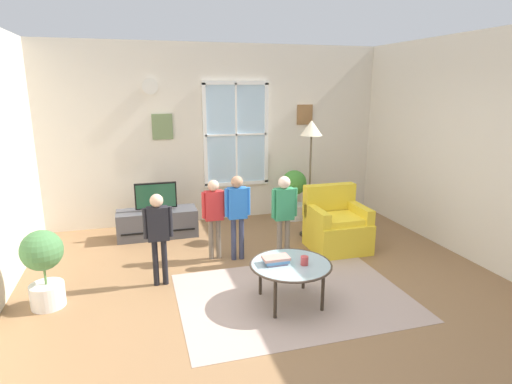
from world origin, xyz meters
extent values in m
cube|color=olive|center=(0.00, 0.00, -0.01)|extent=(6.17, 6.00, 0.02)
cube|color=beige|center=(0.00, 2.76, 1.45)|extent=(5.57, 0.12, 2.90)
cube|color=silver|center=(0.28, 2.69, 1.44)|extent=(1.05, 0.02, 1.68)
cube|color=white|center=(0.28, 2.67, 2.28)|extent=(1.11, 0.04, 0.06)
cube|color=white|center=(0.28, 2.67, 0.60)|extent=(1.11, 0.04, 0.06)
cube|color=white|center=(-0.24, 2.67, 1.44)|extent=(0.06, 0.04, 1.68)
cube|color=white|center=(0.81, 2.67, 1.44)|extent=(0.06, 0.04, 1.68)
cube|color=white|center=(0.28, 2.67, 1.44)|extent=(0.03, 0.04, 1.68)
cube|color=white|center=(0.28, 2.67, 1.44)|extent=(1.05, 0.04, 0.03)
cube|color=#667A4C|center=(-0.92, 2.68, 1.61)|extent=(0.32, 0.03, 0.40)
cube|color=olive|center=(1.51, 2.68, 1.75)|extent=(0.28, 0.03, 0.34)
cylinder|color=silver|center=(-1.07, 2.67, 2.22)|extent=(0.24, 0.04, 0.24)
cube|color=beige|center=(2.85, 0.00, 1.45)|extent=(0.12, 5.40, 2.90)
cube|color=tan|center=(0.19, -0.29, 0.00)|extent=(2.46, 1.81, 0.01)
cube|color=#4C4C51|center=(-1.11, 2.07, 0.21)|extent=(1.18, 0.45, 0.42)
cube|color=black|center=(-1.11, 1.85, 0.15)|extent=(1.07, 0.02, 0.02)
cylinder|color=#4C4C4C|center=(-1.11, 2.07, 0.44)|extent=(0.08, 0.08, 0.05)
cube|color=black|center=(-1.11, 2.07, 0.64)|extent=(0.61, 0.05, 0.39)
cube|color=#1E4C33|center=(-1.11, 2.05, 0.64)|extent=(0.57, 0.01, 0.35)
cube|color=yellow|center=(1.28, 0.83, 0.21)|extent=(0.76, 0.72, 0.42)
cube|color=yellow|center=(1.28, 1.13, 0.65)|extent=(0.76, 0.16, 0.45)
cube|color=yellow|center=(0.96, 0.83, 0.52)|extent=(0.12, 0.65, 0.20)
cube|color=yellow|center=(1.60, 0.83, 0.52)|extent=(0.12, 0.65, 0.20)
cube|color=yellow|center=(1.28, 0.78, 0.46)|extent=(0.61, 0.50, 0.08)
cylinder|color=#99B2B7|center=(0.11, -0.40, 0.43)|extent=(0.84, 0.84, 0.02)
torus|color=#3F3328|center=(0.11, -0.40, 0.43)|extent=(0.86, 0.86, 0.02)
cylinder|color=#33281E|center=(-0.14, -0.14, 0.21)|extent=(0.04, 0.04, 0.43)
cylinder|color=#33281E|center=(0.37, -0.14, 0.21)|extent=(0.04, 0.04, 0.43)
cylinder|color=#33281E|center=(-0.14, -0.65, 0.21)|extent=(0.04, 0.04, 0.43)
cylinder|color=#33281E|center=(0.37, -0.65, 0.21)|extent=(0.04, 0.04, 0.43)
cube|color=slate|center=(-0.03, -0.35, 0.45)|extent=(0.21, 0.17, 0.02)
cube|color=#4E80AF|center=(-0.03, -0.35, 0.47)|extent=(0.25, 0.17, 0.03)
cube|color=tan|center=(-0.03, -0.35, 0.50)|extent=(0.27, 0.17, 0.03)
cylinder|color=#BF3F3F|center=(0.24, -0.46, 0.49)|extent=(0.08, 0.08, 0.09)
cube|color=black|center=(0.10, -0.26, 0.45)|extent=(0.06, 0.14, 0.02)
cylinder|color=#726656|center=(-0.48, 0.99, 0.27)|extent=(0.06, 0.06, 0.54)
cylinder|color=#726656|center=(-0.38, 0.99, 0.27)|extent=(0.06, 0.06, 0.54)
cube|color=red|center=(-0.43, 0.99, 0.73)|extent=(0.23, 0.12, 0.38)
sphere|color=#D8AD8C|center=(-0.43, 0.99, 1.00)|extent=(0.15, 0.15, 0.15)
cylinder|color=red|center=(-0.57, 0.97, 0.75)|extent=(0.05, 0.05, 0.35)
cylinder|color=red|center=(-0.29, 0.97, 0.75)|extent=(0.05, 0.05, 0.35)
cylinder|color=#726656|center=(0.36, 0.65, 0.29)|extent=(0.07, 0.07, 0.58)
cylinder|color=#726656|center=(0.46, 0.65, 0.29)|extent=(0.07, 0.07, 0.58)
cube|color=#338C59|center=(0.41, 0.65, 0.78)|extent=(0.25, 0.13, 0.41)
sphere|color=beige|center=(0.41, 0.65, 1.06)|extent=(0.16, 0.16, 0.16)
cylinder|color=#338C59|center=(0.26, 0.63, 0.80)|extent=(0.05, 0.05, 0.37)
cylinder|color=#338C59|center=(0.56, 0.63, 0.80)|extent=(0.05, 0.05, 0.37)
cylinder|color=#333851|center=(-0.20, 0.88, 0.29)|extent=(0.07, 0.07, 0.57)
cylinder|color=#333851|center=(-0.09, 0.88, 0.29)|extent=(0.07, 0.07, 0.57)
cube|color=blue|center=(-0.14, 0.88, 0.77)|extent=(0.25, 0.13, 0.40)
sphere|color=#A87A5B|center=(-0.14, 0.88, 1.05)|extent=(0.15, 0.15, 0.15)
cylinder|color=blue|center=(-0.29, 0.86, 0.79)|extent=(0.05, 0.05, 0.36)
cylinder|color=blue|center=(0.00, 0.86, 0.79)|extent=(0.05, 0.05, 0.36)
cylinder|color=black|center=(-1.22, 0.41, 0.27)|extent=(0.07, 0.07, 0.55)
cylinder|color=black|center=(-1.12, 0.41, 0.27)|extent=(0.07, 0.07, 0.55)
cube|color=black|center=(-1.17, 0.41, 0.74)|extent=(0.24, 0.12, 0.39)
sphere|color=#D8AD8C|center=(-1.17, 0.41, 1.01)|extent=(0.15, 0.15, 0.15)
cylinder|color=black|center=(-1.31, 0.39, 0.76)|extent=(0.05, 0.05, 0.35)
cylinder|color=black|center=(-1.03, 0.39, 0.76)|extent=(0.05, 0.05, 0.35)
cylinder|color=silver|center=(1.20, 2.33, 0.13)|extent=(0.38, 0.38, 0.26)
cylinder|color=#4C7238|center=(1.20, 2.33, 0.34)|extent=(0.02, 0.02, 0.17)
sphere|color=#469436|center=(1.20, 2.33, 0.64)|extent=(0.42, 0.42, 0.42)
cylinder|color=silver|center=(-2.34, 0.23, 0.12)|extent=(0.34, 0.34, 0.25)
cylinder|color=#4C7238|center=(-2.34, 0.23, 0.33)|extent=(0.02, 0.02, 0.17)
sphere|color=#467A43|center=(-2.34, 0.23, 0.62)|extent=(0.41, 0.41, 0.41)
cylinder|color=black|center=(1.12, 1.48, 0.01)|extent=(0.26, 0.26, 0.03)
cylinder|color=brown|center=(1.12, 1.48, 0.77)|extent=(0.03, 0.03, 1.54)
cone|color=beige|center=(1.12, 1.48, 1.64)|extent=(0.32, 0.32, 0.22)
camera|label=1|loc=(-1.37, -4.20, 2.24)|focal=29.64mm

